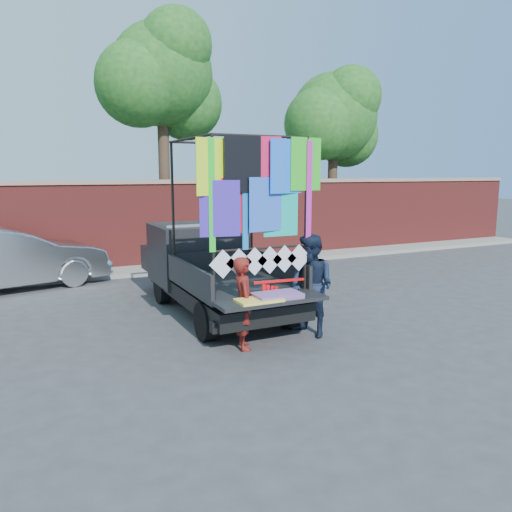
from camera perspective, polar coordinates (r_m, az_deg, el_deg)
name	(u,v)px	position (r m, az deg, el deg)	size (l,w,h in m)	color
ground	(241,334)	(8.91, -1.75, -8.93)	(90.00, 90.00, 0.00)	#38383A
brick_wall	(144,224)	(15.19, -12.67, 3.64)	(30.00, 0.45, 2.61)	maroon
curb	(151,269)	(14.70, -11.86, -1.51)	(30.00, 1.20, 0.12)	gray
tree_mid	(163,79)	(16.71, -10.58, 19.28)	(4.20, 3.30, 7.73)	#38281C
tree_right	(336,120)	(19.36, 9.09, 15.13)	(4.20, 3.30, 6.62)	#38281C
pickup_truck	(206,266)	(10.63, -5.76, -1.15)	(2.15, 5.41, 3.41)	black
sedan	(8,259)	(13.46, -26.46, -0.30)	(1.60, 4.59, 1.51)	#B3B5BB
woman	(244,303)	(8.03, -1.42, -5.41)	(0.55, 0.36, 1.50)	maroon
man	(311,286)	(8.67, 6.34, -3.38)	(0.87, 0.68, 1.78)	#151E34
streamer_bundle	(274,292)	(8.27, 2.05, -4.18)	(0.90, 0.14, 0.62)	red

